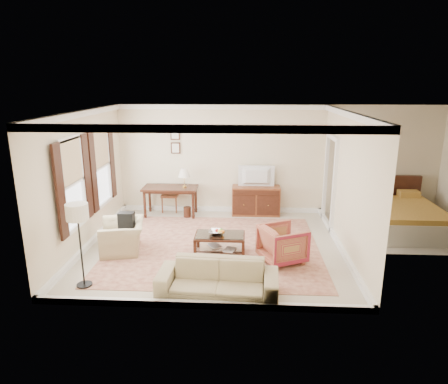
# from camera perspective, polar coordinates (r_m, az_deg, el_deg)

# --- Properties ---
(room_shell) EXTENTS (5.51, 5.01, 2.91)m
(room_shell) POSITION_cam_1_polar(r_m,az_deg,el_deg) (8.13, -1.54, 8.46)
(room_shell) COLOR beige
(room_shell) RESTS_ON ground
(annex_bedroom) EXTENTS (3.00, 2.70, 2.90)m
(annex_bedroom) POSITION_cam_1_polar(r_m,az_deg,el_deg) (10.44, 24.56, -3.39)
(annex_bedroom) COLOR beige
(annex_bedroom) RESTS_ON ground
(window_front) EXTENTS (0.12, 1.56, 1.80)m
(window_front) POSITION_cam_1_polar(r_m,az_deg,el_deg) (8.30, -20.83, 1.11)
(window_front) COLOR #CCB284
(window_front) RESTS_ON room_shell
(window_rear) EXTENTS (0.12, 1.56, 1.80)m
(window_rear) POSITION_cam_1_polar(r_m,az_deg,el_deg) (9.75, -17.11, 3.47)
(window_rear) COLOR #CCB284
(window_rear) RESTS_ON room_shell
(doorway) EXTENTS (0.10, 1.12, 2.25)m
(doorway) POSITION_cam_1_polar(r_m,az_deg,el_deg) (10.05, 14.84, 1.20)
(doorway) COLOR white
(doorway) RESTS_ON room_shell
(rug) EXTENTS (4.53, 3.89, 0.01)m
(rug) POSITION_cam_1_polar(r_m,az_deg,el_deg) (8.72, -1.52, -7.88)
(rug) COLOR brown
(rug) RESTS_ON room_shell
(writing_desk) EXTENTS (1.43, 0.72, 0.78)m
(writing_desk) POSITION_cam_1_polar(r_m,az_deg,el_deg) (10.65, -7.67, 0.15)
(writing_desk) COLOR #3E1C11
(writing_desk) RESTS_ON room_shell
(desk_chair) EXTENTS (0.54, 0.54, 1.05)m
(desk_chair) POSITION_cam_1_polar(r_m,az_deg,el_deg) (11.04, -7.71, -0.10)
(desk_chair) COLOR brown
(desk_chair) RESTS_ON room_shell
(desk_lamp) EXTENTS (0.32, 0.32, 0.50)m
(desk_lamp) POSITION_cam_1_polar(r_m,az_deg,el_deg) (10.50, -5.71, 2.02)
(desk_lamp) COLOR silver
(desk_lamp) RESTS_ON writing_desk
(framed_prints) EXTENTS (0.25, 0.04, 0.68)m
(framed_prints) POSITION_cam_1_polar(r_m,az_deg,el_deg) (10.79, -6.96, 7.25)
(framed_prints) COLOR #3E1C11
(framed_prints) RESTS_ON room_shell
(sideboard) EXTENTS (1.27, 0.49, 0.78)m
(sideboard) POSITION_cam_1_polar(r_m,az_deg,el_deg) (10.72, 4.58, -1.22)
(sideboard) COLOR brown
(sideboard) RESTS_ON room_shell
(tv) EXTENTS (0.91, 0.52, 0.12)m
(tv) POSITION_cam_1_polar(r_m,az_deg,el_deg) (10.49, 4.68, 3.16)
(tv) COLOR black
(tv) RESTS_ON sideboard
(coffee_table) EXTENTS (1.03, 0.60, 0.44)m
(coffee_table) POSITION_cam_1_polar(r_m,az_deg,el_deg) (8.29, -0.59, -6.71)
(coffee_table) COLOR #3E1C11
(coffee_table) RESTS_ON room_shell
(fruit_bowl) EXTENTS (0.42, 0.42, 0.10)m
(fruit_bowl) POSITION_cam_1_polar(r_m,az_deg,el_deg) (8.26, -1.15, -5.65)
(fruit_bowl) COLOR silver
(fruit_bowl) RESTS_ON coffee_table
(book_a) EXTENTS (0.26, 0.18, 0.38)m
(book_a) POSITION_cam_1_polar(r_m,az_deg,el_deg) (8.35, -2.03, -7.76)
(book_a) COLOR brown
(book_a) RESTS_ON coffee_table
(book_b) EXTENTS (0.27, 0.11, 0.38)m
(book_b) POSITION_cam_1_polar(r_m,az_deg,el_deg) (8.23, 0.14, -8.13)
(book_b) COLOR brown
(book_b) RESTS_ON coffee_table
(striped_armchair) EXTENTS (1.00, 1.02, 0.81)m
(striped_armchair) POSITION_cam_1_polar(r_m,az_deg,el_deg) (8.02, 8.39, -7.12)
(striped_armchair) COLOR maroon
(striped_armchair) RESTS_ON room_shell
(club_armchair) EXTENTS (0.85, 1.12, 0.87)m
(club_armchair) POSITION_cam_1_polar(r_m,az_deg,el_deg) (8.67, -14.34, -5.48)
(club_armchair) COLOR tan
(club_armchair) RESTS_ON room_shell
(backpack) EXTENTS (0.27, 0.35, 0.40)m
(backpack) POSITION_cam_1_polar(r_m,az_deg,el_deg) (8.64, -13.77, -3.78)
(backpack) COLOR black
(backpack) RESTS_ON club_armchair
(sofa) EXTENTS (2.03, 0.70, 0.78)m
(sofa) POSITION_cam_1_polar(r_m,az_deg,el_deg) (6.75, -0.91, -11.61)
(sofa) COLOR tan
(sofa) RESTS_ON room_shell
(floor_lamp) EXTENTS (0.37, 0.37, 1.51)m
(floor_lamp) POSITION_cam_1_polar(r_m,az_deg,el_deg) (7.13, -20.18, -3.52)
(floor_lamp) COLOR black
(floor_lamp) RESTS_ON room_shell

